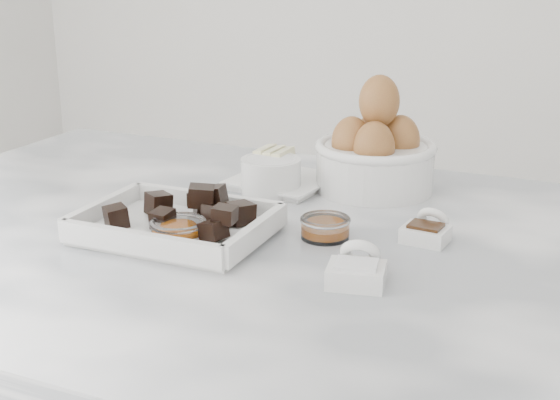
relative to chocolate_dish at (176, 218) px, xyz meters
The scene contains 9 objects.
marble_slab 0.11m from the chocolate_dish, 28.61° to the left, with size 1.20×0.80×0.04m, color white.
chocolate_dish is the anchor object (origin of this frame).
butter_plate 0.26m from the chocolate_dish, 82.34° to the left, with size 0.16×0.16×0.06m.
sugar_ramekin 0.22m from the chocolate_dish, 80.93° to the left, with size 0.09×0.09×0.05m.
egg_bowl 0.34m from the chocolate_dish, 60.17° to the left, with size 0.18×0.18×0.18m.
honey_bowl 0.19m from the chocolate_dish, 22.34° to the left, with size 0.07×0.07×0.03m.
zest_bowl 0.03m from the chocolate_dish, 52.42° to the right, with size 0.07×0.07×0.03m.
vanilla_spoon 0.32m from the chocolate_dish, 21.60° to the left, with size 0.06×0.07×0.04m.
salt_spoon 0.26m from the chocolate_dish, ahead, with size 0.07×0.09×0.05m.
Camera 1 is at (0.42, -0.85, 1.30)m, focal length 50.00 mm.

